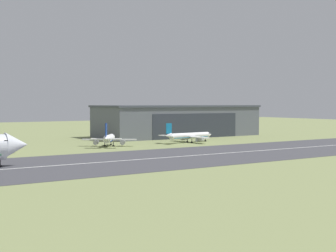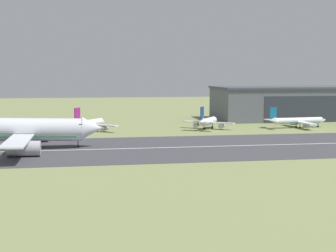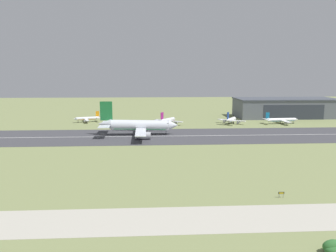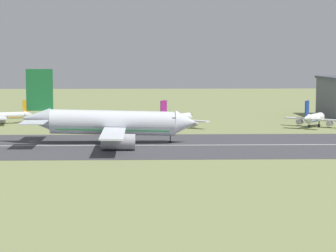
{
  "view_description": "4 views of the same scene",
  "coord_description": "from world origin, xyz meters",
  "px_view_note": "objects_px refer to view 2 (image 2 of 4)",
  "views": [
    {
      "loc": [
        -34.68,
        16.19,
        15.46
      ],
      "look_at": [
        9.52,
        85.77,
        11.51
      ],
      "focal_mm": 50.0,
      "sensor_mm": 36.0,
      "label": 1
    },
    {
      "loc": [
        -4.78,
        3.49,
        20.1
      ],
      "look_at": [
        10.13,
        94.0,
        9.93
      ],
      "focal_mm": 50.0,
      "sensor_mm": 36.0,
      "label": 2
    },
    {
      "loc": [
        -17.59,
        -47.1,
        34.56
      ],
      "look_at": [
        -9.28,
        100.35,
        10.31
      ],
      "focal_mm": 35.0,
      "sensor_mm": 36.0,
      "label": 3
    },
    {
      "loc": [
        -14.06,
        -32.11,
        22.1
      ],
      "look_at": [
        -10.0,
        104.58,
        7.46
      ],
      "focal_mm": 70.0,
      "sensor_mm": 36.0,
      "label": 4
    }
  ],
  "objects_px": {
    "airplane_landing": "(21,130)",
    "airplane_parked_east": "(90,124)",
    "airplane_parked_far_east": "(298,121)",
    "airplane_parked_west": "(208,122)"
  },
  "relations": [
    {
      "from": "airplane_parked_far_east",
      "to": "airplane_parked_east",
      "type": "bearing_deg",
      "value": 178.39
    },
    {
      "from": "airplane_parked_east",
      "to": "airplane_parked_far_east",
      "type": "height_order",
      "value": "airplane_parked_east"
    },
    {
      "from": "airplane_parked_east",
      "to": "airplane_parked_far_east",
      "type": "distance_m",
      "value": 77.26
    },
    {
      "from": "airplane_parked_east",
      "to": "airplane_parked_west",
      "type": "bearing_deg",
      "value": -0.8
    },
    {
      "from": "airplane_parked_west",
      "to": "airplane_parked_far_east",
      "type": "distance_m",
      "value": 34.35
    },
    {
      "from": "airplane_landing",
      "to": "airplane_parked_east",
      "type": "bearing_deg",
      "value": 63.84
    },
    {
      "from": "airplane_parked_west",
      "to": "airplane_parked_far_east",
      "type": "height_order",
      "value": "airplane_parked_west"
    },
    {
      "from": "airplane_parked_east",
      "to": "airplane_parked_far_east",
      "type": "xyz_separation_m",
      "value": [
        77.23,
        -2.17,
        -0.09
      ]
    },
    {
      "from": "airplane_parked_west",
      "to": "airplane_landing",
      "type": "bearing_deg",
      "value": -149.12
    },
    {
      "from": "airplane_parked_west",
      "to": "airplane_parked_far_east",
      "type": "relative_size",
      "value": 0.75
    }
  ]
}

